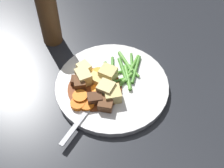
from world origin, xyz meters
TOP-DOWN VIEW (x-y plane):
  - ground_plane at (0.00, 0.00)m, footprint 3.00×3.00m
  - dinner_plate at (0.00, 0.00)m, footprint 0.25×0.25m
  - stew_sauce at (0.04, -0.01)m, footprint 0.12×0.12m
  - carrot_slice_0 at (0.02, -0.01)m, footprint 0.04×0.04m
  - carrot_slice_1 at (0.04, -0.00)m, footprint 0.04×0.04m
  - carrot_slice_2 at (0.08, -0.00)m, footprint 0.04×0.04m
  - carrot_slice_3 at (0.09, 0.01)m, footprint 0.03×0.03m
  - carrot_slice_4 at (0.04, 0.01)m, footprint 0.03×0.03m
  - carrot_slice_5 at (0.01, -0.04)m, footprint 0.04×0.04m
  - carrot_slice_6 at (0.08, 0.02)m, footprint 0.04×0.04m
  - potato_chunk_0 at (0.02, 0.02)m, footprint 0.04×0.04m
  - potato_chunk_1 at (0.03, -0.02)m, footprint 0.04×0.04m
  - potato_chunk_2 at (0.05, -0.04)m, footprint 0.03×0.04m
  - potato_chunk_3 at (0.04, -0.06)m, footprint 0.03×0.03m
  - potato_chunk_4 at (0.00, -0.02)m, footprint 0.04×0.05m
  - potato_chunk_5 at (0.02, 0.03)m, footprint 0.04×0.05m
  - meat_chunk_0 at (0.01, 0.02)m, footprint 0.03×0.03m
  - meat_chunk_1 at (0.04, 0.05)m, footprint 0.04×0.04m
  - meat_chunk_2 at (0.06, -0.03)m, footprint 0.03×0.04m
  - meat_chunk_3 at (0.07, -0.05)m, footprint 0.03×0.03m
  - meat_chunk_4 at (0.06, 0.02)m, footprint 0.04×0.03m
  - green_bean_0 at (-0.03, -0.02)m, footprint 0.06×0.02m
  - green_bean_1 at (-0.06, -0.04)m, footprint 0.01×0.07m
  - green_bean_2 at (-0.01, -0.03)m, footprint 0.02×0.07m
  - green_bean_3 at (-0.07, -0.01)m, footprint 0.06×0.06m
  - green_bean_4 at (-0.04, 0.01)m, footprint 0.04×0.07m
  - green_bean_5 at (-0.01, -0.00)m, footprint 0.07×0.02m
  - green_bean_6 at (-0.07, -0.02)m, footprint 0.05×0.04m
  - green_bean_7 at (-0.01, -0.01)m, footprint 0.01×0.05m
  - green_bean_8 at (-0.07, -0.03)m, footprint 0.04×0.05m
  - green_bean_9 at (-0.01, 0.01)m, footprint 0.08×0.03m
  - green_bean_10 at (-0.02, -0.04)m, footprint 0.04×0.06m
  - green_bean_11 at (-0.06, -0.02)m, footprint 0.01×0.06m
  - green_bean_12 at (-0.04, -0.02)m, footprint 0.03×0.07m
  - fork at (0.08, 0.03)m, footprint 0.16×0.10m
  - pepper_mill at (0.05, -0.21)m, footprint 0.05×0.05m

SIDE VIEW (x-z plane):
  - ground_plane at x=0.00m, z-range 0.00..0.00m
  - dinner_plate at x=0.00m, z-range 0.00..0.01m
  - stew_sauce at x=0.04m, z-range 0.01..0.02m
  - fork at x=0.08m, z-range 0.01..0.02m
  - green_bean_8 at x=-0.07m, z-range 0.01..0.02m
  - green_bean_0 at x=-0.03m, z-range 0.01..0.02m
  - green_bean_5 at x=-0.01m, z-range 0.01..0.02m
  - green_bean_11 at x=-0.06m, z-range 0.01..0.02m
  - green_bean_10 at x=-0.02m, z-range 0.01..0.02m
  - green_bean_6 at x=-0.07m, z-range 0.01..0.02m
  - green_bean_3 at x=-0.07m, z-range 0.01..0.02m
  - green_bean_2 at x=-0.01m, z-range 0.01..0.02m
  - green_bean_1 at x=-0.06m, z-range 0.01..0.02m
  - green_bean_9 at x=-0.01m, z-range 0.01..0.02m
  - green_bean_4 at x=-0.04m, z-range 0.01..0.02m
  - green_bean_7 at x=-0.01m, z-range 0.01..0.02m
  - green_bean_12 at x=-0.04m, z-range 0.01..0.02m
  - carrot_slice_6 at x=0.08m, z-range 0.01..0.02m
  - carrot_slice_0 at x=0.02m, z-range 0.01..0.02m
  - carrot_slice_1 at x=0.04m, z-range 0.01..0.02m
  - carrot_slice_3 at x=0.09m, z-range 0.01..0.02m
  - carrot_slice_5 at x=0.01m, z-range 0.01..0.02m
  - carrot_slice_4 at x=0.04m, z-range 0.01..0.03m
  - carrot_slice_2 at x=0.08m, z-range 0.01..0.03m
  - meat_chunk_3 at x=0.07m, z-range 0.01..0.03m
  - meat_chunk_0 at x=0.01m, z-range 0.01..0.03m
  - meat_chunk_1 at x=0.04m, z-range 0.01..0.03m
  - potato_chunk_1 at x=0.03m, z-range 0.01..0.03m
  - meat_chunk_4 at x=0.06m, z-range 0.01..0.04m
  - meat_chunk_2 at x=0.06m, z-range 0.01..0.04m
  - potato_chunk_5 at x=0.02m, z-range 0.01..0.04m
  - potato_chunk_3 at x=0.04m, z-range 0.01..0.04m
  - potato_chunk_0 at x=0.02m, z-range 0.01..0.04m
  - potato_chunk_2 at x=0.05m, z-range 0.01..0.05m
  - potato_chunk_4 at x=0.00m, z-range 0.01..0.05m
  - pepper_mill at x=0.05m, z-range 0.00..0.14m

